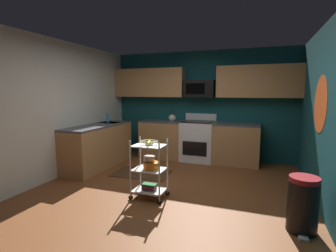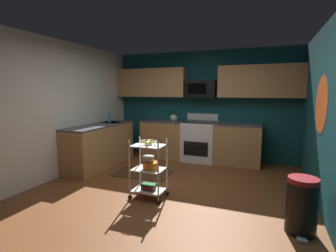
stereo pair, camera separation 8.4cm
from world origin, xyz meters
name	(u,v)px [view 1 (the left image)]	position (x,y,z in m)	size (l,w,h in m)	color
floor	(166,193)	(0.00, 0.00, -0.02)	(4.40, 4.80, 0.04)	brown
wall_back	(201,105)	(0.00, 2.43, 1.30)	(4.52, 0.06, 2.60)	#14474C
wall_left	(54,110)	(-2.23, 0.00, 1.30)	(0.06, 4.80, 2.60)	silver
wall_right	(331,118)	(2.23, 0.00, 1.30)	(0.06, 4.80, 2.60)	#14474C
wall_flower_decal	(320,104)	(2.20, 0.52, 1.45)	(0.84, 0.84, 0.00)	#E5591E
counter_run	(160,143)	(-0.77, 1.61, 0.46)	(3.60, 2.46, 0.92)	#B27F4C
oven_range	(198,141)	(0.02, 2.10, 0.48)	(0.76, 0.65, 1.10)	white
upper_cabinets	(199,82)	(0.00, 2.23, 1.85)	(4.40, 0.33, 0.70)	#B27F4C
microwave	(200,89)	(0.02, 2.21, 1.70)	(0.70, 0.39, 0.40)	black
rolling_cart	(149,169)	(-0.18, -0.28, 0.45)	(0.54, 0.37, 0.91)	silver
fruit_bowl	(149,142)	(-0.18, -0.28, 0.88)	(0.27, 0.27, 0.07)	silver
mixing_bowl_large	(151,165)	(-0.14, -0.28, 0.52)	(0.25, 0.25, 0.11)	orange
mixing_bowl_small	(149,158)	(-0.19, -0.26, 0.62)	(0.18, 0.18, 0.08)	silver
book_stack	(149,187)	(-0.18, -0.28, 0.17)	(0.23, 0.19, 0.09)	#1E4C8C
kettle	(172,118)	(-0.63, 2.10, 1.00)	(0.21, 0.18, 0.26)	beige
dish_soap_bottle	(108,118)	(-1.93, 1.30, 1.02)	(0.06, 0.06, 0.20)	#2D8CBF
trash_can	(303,204)	(1.90, -0.54, 0.33)	(0.34, 0.42, 0.66)	black
floor_rug	(142,173)	(-0.80, 0.73, 0.01)	(1.10, 0.70, 0.01)	#472D19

